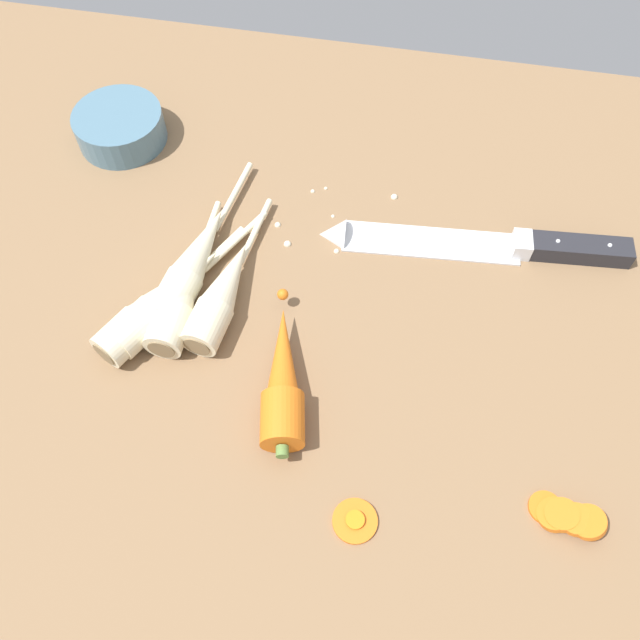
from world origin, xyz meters
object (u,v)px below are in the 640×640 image
(chefs_knife, at_px, (469,243))
(carrot_slice_stack, at_px, (565,516))
(whole_carrot, at_px, (283,379))
(parsnip_mid_right, at_px, (181,295))
(parsnip_back, at_px, (152,308))
(prep_bowl, at_px, (120,126))
(parsnip_outer, at_px, (223,293))
(parsnip_mid_left, at_px, (194,262))
(parsnip_front, at_px, (169,297))
(carrot_slice_stray_near, at_px, (355,520))

(chefs_knife, bearing_deg, carrot_slice_stack, -70.11)
(whole_carrot, bearing_deg, carrot_slice_stack, -16.09)
(parsnip_mid_right, bearing_deg, carrot_slice_stack, -21.27)
(parsnip_back, relative_size, prep_bowl, 1.79)
(whole_carrot, height_order, parsnip_outer, whole_carrot)
(parsnip_mid_left, bearing_deg, whole_carrot, -44.05)
(parsnip_outer, xyz_separation_m, prep_bowl, (-0.19, 0.22, 0.00))
(carrot_slice_stack, bearing_deg, parsnip_outer, 155.00)
(chefs_knife, relative_size, parsnip_back, 1.77)
(parsnip_front, distance_m, parsnip_back, 0.02)
(parsnip_front, xyz_separation_m, prep_bowl, (-0.14, 0.23, 0.00))
(parsnip_back, height_order, carrot_slice_stray_near, parsnip_back)
(parsnip_front, distance_m, carrot_slice_stray_near, 0.30)
(chefs_knife, relative_size, carrot_slice_stack, 5.32)
(parsnip_front, relative_size, carrot_slice_stack, 3.25)
(whole_carrot, xyz_separation_m, carrot_slice_stray_near, (0.09, -0.12, -0.02))
(parsnip_mid_right, xyz_separation_m, parsnip_back, (-0.02, -0.02, -0.00))
(parsnip_outer, relative_size, carrot_slice_stack, 3.23)
(whole_carrot, distance_m, prep_bowl, 0.41)
(parsnip_mid_left, relative_size, parsnip_outer, 1.13)
(parsnip_outer, bearing_deg, chefs_knife, 26.46)
(parsnip_back, relative_size, carrot_slice_stack, 3.01)
(chefs_knife, height_order, parsnip_mid_left, parsnip_mid_left)
(carrot_slice_stray_near, relative_size, prep_bowl, 0.37)
(parsnip_mid_right, distance_m, carrot_slice_stack, 0.43)
(parsnip_mid_left, xyz_separation_m, parsnip_mid_right, (-0.00, -0.04, 0.00))
(whole_carrot, distance_m, parsnip_front, 0.16)
(parsnip_mid_left, xyz_separation_m, parsnip_outer, (0.04, -0.03, 0.00))
(parsnip_mid_right, relative_size, carrot_slice_stack, 3.12)
(whole_carrot, xyz_separation_m, parsnip_mid_left, (-0.12, 0.12, -0.00))
(parsnip_back, xyz_separation_m, prep_bowl, (-0.12, 0.25, 0.00))
(parsnip_outer, bearing_deg, parsnip_front, -163.91)
(parsnip_mid_left, distance_m, parsnip_mid_right, 0.04)
(parsnip_front, relative_size, parsnip_mid_right, 1.04)
(carrot_slice_stray_near, bearing_deg, parsnip_back, 144.56)
(whole_carrot, bearing_deg, chefs_knife, 51.79)
(parsnip_front, relative_size, parsnip_back, 1.08)
(carrot_slice_stray_near, bearing_deg, whole_carrot, 127.88)
(parsnip_mid_left, bearing_deg, parsnip_outer, -38.92)
(parsnip_front, distance_m, parsnip_mid_right, 0.01)
(carrot_slice_stray_near, height_order, prep_bowl, prep_bowl)
(whole_carrot, height_order, carrot_slice_stack, whole_carrot)
(whole_carrot, xyz_separation_m, parsnip_front, (-0.14, 0.07, -0.00))
(parsnip_mid_right, xyz_separation_m, parsnip_outer, (0.04, 0.01, -0.00))
(whole_carrot, bearing_deg, parsnip_outer, 133.73)
(whole_carrot, relative_size, prep_bowl, 1.67)
(whole_carrot, relative_size, parsnip_mid_right, 0.90)
(chefs_knife, height_order, parsnip_front, parsnip_front)
(parsnip_mid_right, height_order, parsnip_back, same)
(chefs_knife, distance_m, parsnip_front, 0.34)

